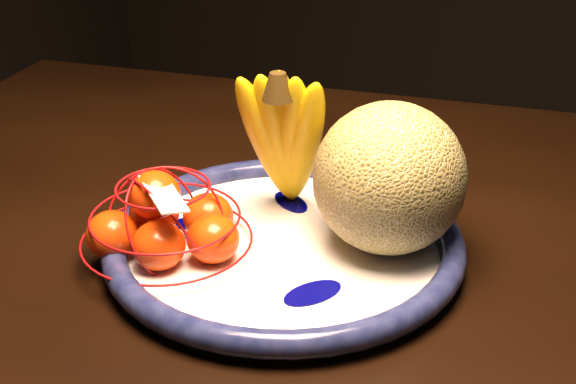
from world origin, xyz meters
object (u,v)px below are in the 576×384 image
at_px(dining_table, 467,336).
at_px(cantaloupe, 389,178).
at_px(fruit_bowl, 284,244).
at_px(banana_bunch, 285,134).
at_px(mandarin_bag, 167,224).

xyz_separation_m(dining_table, cantaloupe, (-0.09, -0.02, 0.18)).
distance_m(dining_table, cantaloupe, 0.20).
xyz_separation_m(fruit_bowl, banana_bunch, (-0.03, 0.06, 0.09)).
height_order(cantaloupe, mandarin_bag, cantaloupe).
bearing_deg(fruit_bowl, banana_bunch, 112.85).
relative_size(dining_table, cantaloupe, 11.22).
bearing_deg(fruit_bowl, dining_table, 17.31).
distance_m(cantaloupe, banana_bunch, 0.13).
height_order(dining_table, fruit_bowl, fruit_bowl).
distance_m(banana_bunch, mandarin_bag, 0.16).
relative_size(fruit_bowl, mandarin_bag, 1.81).
bearing_deg(dining_table, mandarin_bag, -165.43).
bearing_deg(dining_table, banana_bunch, 171.36).
bearing_deg(banana_bunch, cantaloupe, -22.27).
bearing_deg(dining_table, cantaloupe, -176.46).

